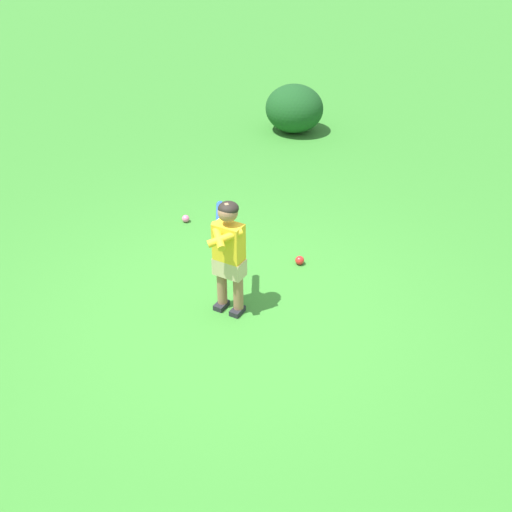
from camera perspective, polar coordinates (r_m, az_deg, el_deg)
ground_plane at (r=5.22m, az=-1.80°, el=-5.43°), size 40.00×40.00×0.00m
child_batter at (r=4.87m, az=-2.80°, el=0.83°), size 0.54×0.45×1.08m
play_ball_by_bucket at (r=5.84m, az=4.36°, el=-0.43°), size 0.09×0.09×0.09m
play_ball_far_right at (r=6.64m, az=-7.01°, el=3.71°), size 0.09×0.09×0.09m
shrub_right_background at (r=9.27m, az=3.83°, el=14.42°), size 0.93×0.88×0.74m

